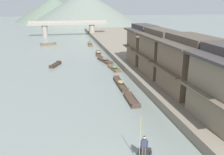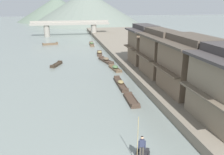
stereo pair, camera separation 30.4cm
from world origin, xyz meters
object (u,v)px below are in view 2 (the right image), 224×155
(house_waterfront_second, at_px, (191,65))
(boatman_person, at_px, (142,144))
(stone_bridge, at_px, (70,26))
(boat_moored_far, at_px, (106,60))
(boat_midriver_drifting, at_px, (131,100))
(boat_moored_second, at_px, (121,84))
(boat_moored_nearest, at_px, (92,44))
(boat_midriver_upstream, at_px, (56,65))
(boat_crossing_west, at_px, (50,44))
(boat_upstream_distant, at_px, (100,53))
(house_waterfront_tall, at_px, (160,53))
(boat_moored_third, at_px, (115,68))
(house_waterfront_narrow, at_px, (145,44))

(house_waterfront_second, bearing_deg, boatman_person, -131.84)
(stone_bridge, bearing_deg, boat_moored_far, -82.38)
(boat_moored_far, bearing_deg, boat_midriver_drifting, -91.50)
(boat_moored_second, bearing_deg, house_waterfront_second, -41.81)
(boat_moored_nearest, xyz_separation_m, boat_midriver_upstream, (-8.47, -19.94, -0.07))
(boat_crossing_west, relative_size, stone_bridge, 0.16)
(boat_midriver_drifting, relative_size, house_waterfront_second, 0.53)
(boat_upstream_distant, distance_m, house_waterfront_tall, 19.90)
(boat_moored_nearest, height_order, boat_moored_second, boat_moored_nearest)
(boat_moored_nearest, distance_m, boat_midriver_drifting, 37.59)
(boat_moored_second, xyz_separation_m, boat_midriver_drifting, (-0.08, -5.43, -0.07))
(boatman_person, relative_size, house_waterfront_second, 0.44)
(boat_moored_nearest, bearing_deg, boat_midriver_drifting, -90.10)
(boat_moored_far, bearing_deg, boat_moored_third, -85.03)
(house_waterfront_tall, bearing_deg, boat_crossing_west, 115.92)
(boat_crossing_west, relative_size, house_waterfront_tall, 0.60)
(boat_upstream_distant, relative_size, stone_bridge, 0.17)
(boatman_person, xyz_separation_m, boat_moored_second, (2.30, 15.48, -1.19))
(boat_moored_far, relative_size, stone_bridge, 0.20)
(boat_moored_second, relative_size, stone_bridge, 0.22)
(boat_moored_third, bearing_deg, boat_moored_second, -96.78)
(boat_moored_second, bearing_deg, boat_midriver_upstream, 124.77)
(boat_moored_second, bearing_deg, boat_moored_third, 83.22)
(boat_midriver_upstream, distance_m, house_waterfront_narrow, 15.44)
(boat_upstream_distant, bearing_deg, boat_moored_third, -86.67)
(boat_midriver_upstream, distance_m, boat_upstream_distant, 11.58)
(boatman_person, relative_size, house_waterfront_tall, 0.45)
(boat_midriver_upstream, height_order, boat_upstream_distant, boat_upstream_distant)
(boat_moored_far, bearing_deg, boat_moored_second, -91.77)
(boatman_person, bearing_deg, boat_upstream_distant, 85.96)
(boatman_person, relative_size, stone_bridge, 0.12)
(boat_midriver_upstream, height_order, stone_bridge, stone_bridge)
(boat_moored_far, xyz_separation_m, house_waterfront_tall, (5.30, -12.31, 3.63))
(boat_moored_far, height_order, house_waterfront_narrow, house_waterfront_narrow)
(boat_upstream_distant, bearing_deg, boat_midriver_upstream, -138.60)
(boat_moored_second, height_order, stone_bridge, stone_bridge)
(boat_upstream_distant, bearing_deg, house_waterfront_narrow, -64.48)
(boat_moored_far, height_order, boat_midriver_drifting, boat_moored_far)
(boat_crossing_west, bearing_deg, house_waterfront_narrow, -58.27)
(house_waterfront_tall, relative_size, house_waterfront_narrow, 1.10)
(boat_moored_third, height_order, boat_midriver_upstream, boat_moored_third)
(boat_moored_far, bearing_deg, boat_upstream_distant, 91.87)
(boat_upstream_distant, relative_size, boat_crossing_west, 1.08)
(boat_moored_nearest, bearing_deg, boatman_person, -92.75)
(boat_moored_nearest, height_order, stone_bridge, stone_bridge)
(house_waterfront_second, bearing_deg, boat_midriver_drifting, 177.18)
(boat_moored_second, relative_size, boat_midriver_upstream, 1.56)
(stone_bridge, bearing_deg, house_waterfront_second, -79.00)
(boat_upstream_distant, height_order, stone_bridge, stone_bridge)
(boat_upstream_distant, bearing_deg, boat_crossing_west, 126.24)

